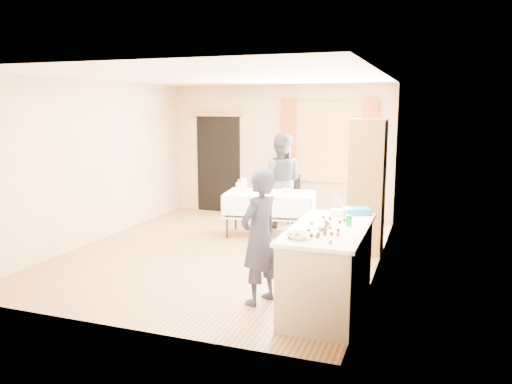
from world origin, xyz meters
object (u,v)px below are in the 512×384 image
at_px(counter, 328,268).
at_px(party_table, 269,210).
at_px(girl, 260,237).
at_px(chair, 288,208).
at_px(woman, 280,181).
at_px(cabinet, 367,186).

height_order(counter, party_table, counter).
distance_m(party_table, girl, 2.97).
height_order(chair, woman, woman).
bearing_deg(chair, party_table, -68.35).
relative_size(counter, girl, 1.11).
relative_size(party_table, woman, 0.93).
bearing_deg(woman, girl, 94.74).
bearing_deg(counter, woman, 114.94).
xyz_separation_m(counter, party_table, (-1.56, 2.72, -0.01)).
bearing_deg(party_table, chair, 81.25).
height_order(counter, chair, chair).
relative_size(girl, woman, 0.89).
height_order(cabinet, woman, cabinet).
height_order(party_table, girl, girl).
bearing_deg(cabinet, party_table, 167.05).
bearing_deg(cabinet, counter, -92.45).
bearing_deg(chair, woman, -72.02).
relative_size(counter, chair, 1.79).
bearing_deg(cabinet, girl, -109.12).
height_order(cabinet, party_table, cabinet).
relative_size(chair, girl, 0.62).
distance_m(counter, party_table, 3.14).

